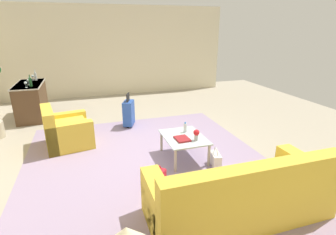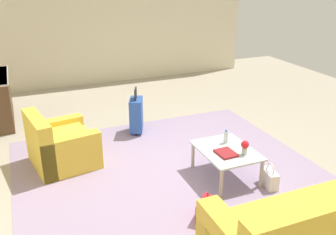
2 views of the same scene
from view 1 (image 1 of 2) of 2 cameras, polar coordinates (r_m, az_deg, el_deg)
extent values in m
plane|color=#A89E89|center=(5.30, -3.27, -7.55)|extent=(12.00, 12.00, 0.00)
cube|color=beige|center=(9.76, -11.24, 13.93)|extent=(0.12, 8.00, 3.10)
cube|color=#9984A3|center=(4.74, -3.78, -10.94)|extent=(5.20, 4.40, 0.01)
cube|color=gold|center=(3.73, 14.81, -16.81)|extent=(0.96, 2.38, 0.45)
cube|color=gold|center=(3.35, 18.65, -16.79)|extent=(0.22, 2.38, 0.93)
cube|color=gold|center=(3.30, -1.90, -19.32)|extent=(0.96, 0.24, 0.65)
cube|color=gold|center=(4.29, 27.35, -11.81)|extent=(0.96, 0.24, 0.65)
cube|color=yellow|center=(3.12, 8.95, -15.17)|extent=(0.17, 0.40, 0.41)
cube|color=yellow|center=(3.68, 24.35, -11.14)|extent=(0.18, 0.40, 0.41)
cube|color=gold|center=(5.92, -20.81, -3.57)|extent=(1.09, 1.04, 0.44)
cube|color=gold|center=(5.83, -24.39, -2.26)|extent=(0.97, 0.36, 0.84)
cube|color=gold|center=(6.24, -21.36, -1.68)|extent=(0.35, 0.91, 0.60)
cube|color=gold|center=(5.54, -20.37, -4.17)|extent=(0.35, 0.91, 0.60)
cube|color=yellow|center=(5.83, -20.62, -1.13)|extent=(0.81, 0.74, 0.08)
cube|color=silver|center=(4.91, 3.50, -4.29)|extent=(0.95, 0.73, 0.02)
cylinder|color=#ADA899|center=(4.55, 1.62, -9.35)|extent=(0.05, 0.05, 0.42)
cylinder|color=#ADA899|center=(5.28, -1.45, -5.16)|extent=(0.05, 0.05, 0.42)
cylinder|color=#ADA899|center=(4.78, 8.88, -8.14)|extent=(0.05, 0.05, 0.42)
cylinder|color=#ADA899|center=(5.47, 4.95, -4.30)|extent=(0.05, 0.05, 0.42)
cylinder|color=silver|center=(5.08, 3.76, -2.24)|extent=(0.06, 0.06, 0.18)
cylinder|color=#2D6BBC|center=(5.04, 3.78, -1.16)|extent=(0.04, 0.04, 0.02)
cube|color=maroon|center=(4.77, 3.12, -4.65)|extent=(0.30, 0.25, 0.03)
cylinder|color=#B2B7BC|center=(4.76, 6.16, -4.37)|extent=(0.07, 0.07, 0.10)
sphere|color=red|center=(4.72, 6.20, -3.26)|extent=(0.11, 0.11, 0.11)
cube|color=#513823|center=(8.05, -27.57, 3.25)|extent=(1.43, 0.63, 0.94)
cube|color=#ADA899|center=(7.96, -28.08, 6.40)|extent=(1.47, 0.67, 0.03)
cylinder|color=silver|center=(7.47, -28.46, 5.77)|extent=(0.07, 0.07, 0.01)
cylinder|color=silver|center=(7.46, -28.51, 6.09)|extent=(0.01, 0.01, 0.08)
sphere|color=silver|center=(7.45, -28.60, 6.61)|extent=(0.08, 0.08, 0.08)
cylinder|color=silver|center=(7.79, -27.99, 6.31)|extent=(0.07, 0.07, 0.01)
cylinder|color=silver|center=(7.78, -28.03, 6.62)|extent=(0.01, 0.01, 0.08)
sphere|color=silver|center=(7.77, -28.12, 7.12)|extent=(0.08, 0.08, 0.08)
cylinder|color=silver|center=(8.11, -27.79, 6.78)|extent=(0.07, 0.07, 0.01)
cylinder|color=silver|center=(8.11, -27.84, 7.08)|extent=(0.01, 0.01, 0.08)
sphere|color=silver|center=(8.10, -27.92, 7.56)|extent=(0.08, 0.08, 0.08)
cylinder|color=silver|center=(8.43, -27.29, 7.25)|extent=(0.07, 0.07, 0.01)
cylinder|color=silver|center=(8.43, -27.33, 7.54)|extent=(0.01, 0.01, 0.08)
sphere|color=silver|center=(8.42, -27.41, 8.00)|extent=(0.08, 0.08, 0.08)
cylinder|color=#194C23|center=(7.52, -27.76, 6.79)|extent=(0.07, 0.07, 0.22)
cylinder|color=#194C23|center=(7.49, -27.94, 7.91)|extent=(0.03, 0.03, 0.08)
cylinder|color=silver|center=(8.35, -26.88, 7.96)|extent=(0.07, 0.07, 0.22)
cylinder|color=silver|center=(8.32, -27.04, 8.97)|extent=(0.03, 0.03, 0.08)
cube|color=#2851AD|center=(6.59, -8.55, 0.99)|extent=(0.45, 0.36, 0.60)
cube|color=black|center=(6.47, -8.72, 4.35)|extent=(0.23, 0.11, 0.20)
cylinder|color=black|center=(6.57, -8.69, -2.09)|extent=(0.04, 0.05, 0.05)
cylinder|color=black|center=(6.82, -8.15, -1.24)|extent=(0.04, 0.05, 0.05)
cube|color=red|center=(4.22, -2.24, -13.27)|extent=(0.32, 0.33, 0.24)
torus|color=red|center=(4.14, -2.27, -11.63)|extent=(0.15, 0.15, 0.20)
cube|color=white|center=(4.84, 10.30, -9.02)|extent=(0.34, 0.20, 0.24)
torus|color=white|center=(4.78, 10.39, -7.53)|extent=(0.20, 0.06, 0.20)
camera|label=2|loc=(1.04, -108.81, 21.64)|focal=40.00mm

